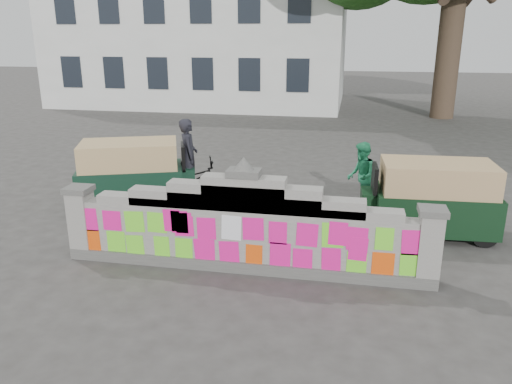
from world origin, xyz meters
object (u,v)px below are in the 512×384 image
at_px(cyclist_bike, 190,181).
at_px(cyclist_rider, 189,166).
at_px(rickshaw_right, 432,198).
at_px(pedestrian, 361,176).
at_px(rickshaw_left, 134,173).

distance_m(cyclist_bike, cyclist_rider, 0.37).
relative_size(cyclist_bike, rickshaw_right, 0.73).
relative_size(cyclist_rider, pedestrian, 1.12).
bearing_deg(cyclist_rider, rickshaw_left, 90.74).
height_order(cyclist_bike, pedestrian, pedestrian).
distance_m(cyclist_rider, pedestrian, 4.07).
height_order(cyclist_rider, rickshaw_right, cyclist_rider).
xyz_separation_m(cyclist_bike, pedestrian, (4.06, 0.22, 0.27)).
bearing_deg(cyclist_rider, rickshaw_right, -123.50).
bearing_deg(cyclist_bike, pedestrian, -109.08).
xyz_separation_m(pedestrian, rickshaw_left, (-5.26, -0.73, 0.01)).
bearing_deg(rickshaw_right, cyclist_bike, -13.90).
height_order(cyclist_rider, pedestrian, cyclist_rider).
relative_size(rickshaw_left, rickshaw_right, 1.04).
relative_size(cyclist_bike, cyclist_rider, 1.12).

